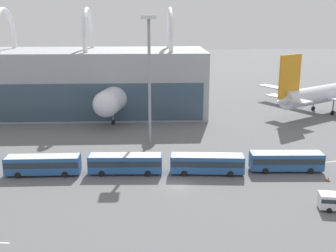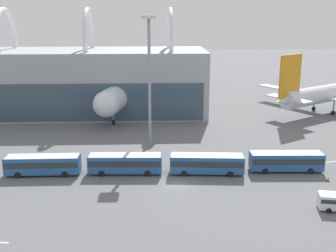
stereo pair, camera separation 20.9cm
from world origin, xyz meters
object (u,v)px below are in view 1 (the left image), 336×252
Objects in this scene: airliner_parked_remote at (325,93)px; shuttle_bus_1 at (125,162)px; airliner_at_gate_far at (125,92)px; floodlight_mast at (149,57)px; shuttle_bus_0 at (43,164)px; shuttle_bus_3 at (286,160)px; shuttle_bus_2 at (207,163)px; traffic_cone_0 at (328,179)px.

airliner_parked_remote reaches higher than shuttle_bus_1.
airliner_at_gate_far is 1.40× the size of floodlight_mast.
shuttle_bus_0 is 38.82m from shuttle_bus_3.
shuttle_bus_1 is 12.96m from shuttle_bus_2.
airliner_at_gate_far is 48.64m from shuttle_bus_3.
shuttle_bus_0 is 25.89m from shuttle_bus_2.
airliner_at_gate_far is at bearing 104.43° from floodlight_mast.
airliner_at_gate_far reaches higher than shuttle_bus_0.
shuttle_bus_1 is (12.94, -0.00, 0.00)m from shuttle_bus_0.
airliner_at_gate_far is 39.79m from shuttle_bus_1.
airliner_at_gate_far reaches higher than shuttle_bus_1.
floodlight_mast is at bearing 145.96° from shuttle_bus_3.
shuttle_bus_0 and shuttle_bus_3 have the same top height.
traffic_cone_0 is at bearing -37.08° from floodlight_mast.
airliner_parked_remote is at bearing 53.05° from shuttle_bus_2.
shuttle_bus_0 and shuttle_bus_2 have the same top height.
airliner_parked_remote is 51.18m from floodlight_mast.
shuttle_bus_0 is (-61.03, -39.08, -3.08)m from airliner_parked_remote.
shuttle_bus_1 is 0.48× the size of floodlight_mast.
airliner_parked_remote is at bearing 32.82° from shuttle_bus_0.
airliner_at_gate_far is at bearing 127.38° from shuttle_bus_3.
shuttle_bus_0 is 0.99× the size of shuttle_bus_2.
floodlight_mast reaches higher than shuttle_bus_2.
airliner_at_gate_far is at bearing 115.06° from shuttle_bus_2.
floodlight_mast is at bearing 78.20° from shuttle_bus_1.
shuttle_bus_0 is at bearing -176.91° from shuttle_bus_2.
shuttle_bus_3 is at bearing 7.20° from shuttle_bus_2.
shuttle_bus_0 is at bearing 174.14° from traffic_cone_0.
airliner_parked_remote is 47.02m from traffic_cone_0.
airliner_parked_remote is 72.53m from shuttle_bus_0.
airliner_at_gate_far reaches higher than shuttle_bus_2.
airliner_parked_remote is 53.14m from shuttle_bus_2.
shuttle_bus_1 is at bearing 171.73° from traffic_cone_0.
floodlight_mast is at bearing 142.92° from traffic_cone_0.
shuttle_bus_3 is 16.82× the size of traffic_cone_0.
floodlight_mast reaches higher than airliner_parked_remote.
shuttle_bus_0 and shuttle_bus_1 have the same top height.
shuttle_bus_2 is (-35.15, -39.74, -3.08)m from airliner_parked_remote.
shuttle_bus_1 is at bearing 16.26° from airliner_at_gate_far.
shuttle_bus_1 is at bearing 0.19° from shuttle_bus_0.
airliner_at_gate_far is at bearing 95.20° from shuttle_bus_1.
traffic_cone_0 is at bearing -5.67° from shuttle_bus_0.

